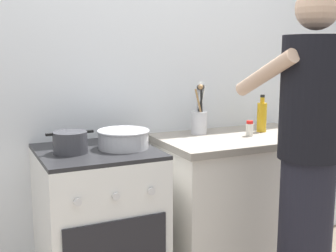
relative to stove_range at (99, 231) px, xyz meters
name	(u,v)px	position (x,y,z in m)	size (l,w,h in m)	color
back_wall	(164,76)	(0.55, 0.35, 0.80)	(3.20, 0.10, 2.50)	silver
countertop	(238,206)	(0.90, 0.00, 0.00)	(1.00, 0.60, 0.90)	silver
stove_range	(99,231)	(0.00, 0.00, 0.00)	(0.60, 0.62, 0.90)	white
pot	(70,142)	(-0.14, -0.02, 0.51)	(0.24, 0.17, 0.11)	#38383D
mixing_bowl	(123,138)	(0.14, -0.03, 0.50)	(0.28, 0.28, 0.10)	#B7B7BC
utensil_crock	(199,117)	(0.70, 0.16, 0.55)	(0.10, 0.10, 0.32)	silver
spice_bottle	(250,129)	(0.94, -0.04, 0.50)	(0.04, 0.04, 0.09)	silver
oil_bottle	(262,116)	(1.10, 0.05, 0.55)	(0.06, 0.06, 0.24)	gold
person	(308,166)	(0.87, -0.61, 0.41)	(0.41, 0.50, 1.70)	black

